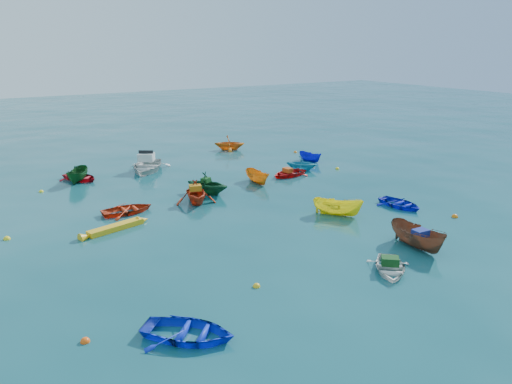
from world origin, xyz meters
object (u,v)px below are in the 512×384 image
dinghy_white_near (389,271)px  motorboat_white (147,170)px  dinghy_blue_se (400,207)px  dinghy_blue_sw (189,338)px  kayak_yellow (116,230)px

dinghy_white_near → motorboat_white: size_ratio=0.61×
dinghy_blue_se → motorboat_white: (-10.21, 17.06, 0.00)m
dinghy_white_near → motorboat_white: 23.44m
dinghy_blue_sw → dinghy_blue_se: bearing=-24.6°
dinghy_blue_sw → kayak_yellow: size_ratio=0.84×
dinghy_white_near → kayak_yellow: bearing=168.1°
dinghy_blue_sw → dinghy_white_near: bearing=-44.3°
dinghy_blue_sw → motorboat_white: bearing=28.7°
dinghy_white_near → kayak_yellow: (-8.87, 11.53, 0.00)m
dinghy_white_near → motorboat_white: (-2.86, 23.27, 0.00)m
kayak_yellow → dinghy_white_near: bearing=-157.4°
dinghy_blue_sw → dinghy_blue_se: dinghy_blue_sw is taller
dinghy_white_near → dinghy_blue_se: (7.34, 6.20, 0.00)m
dinghy_white_near → motorboat_white: motorboat_white is taller
dinghy_blue_se → kayak_yellow: 17.07m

